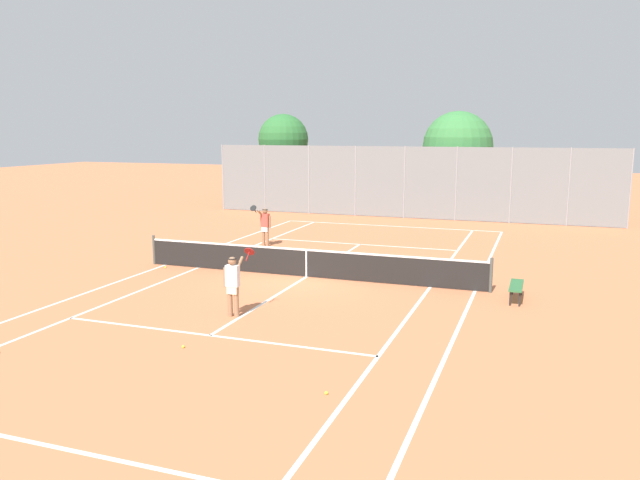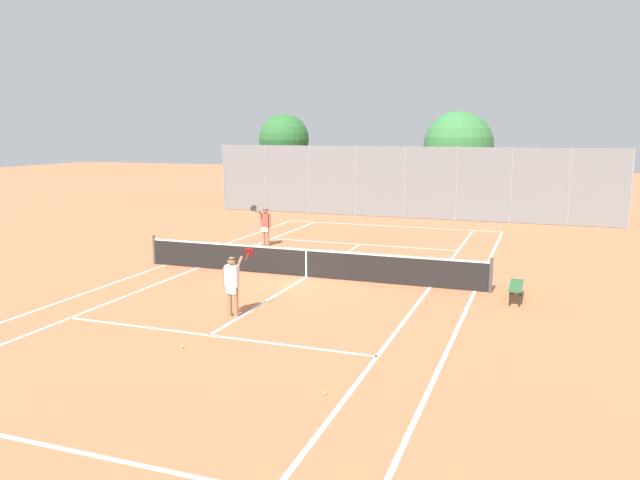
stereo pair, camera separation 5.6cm
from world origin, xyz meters
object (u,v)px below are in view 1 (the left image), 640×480
Objects in this scene: player_near_side at (233,282)px; tree_behind_right at (456,148)px; tennis_net at (306,262)px; tree_behind_left at (283,141)px; loose_tennis_ball_4 at (385,275)px; loose_tennis_ball_0 at (326,393)px; loose_tennis_ball_3 at (183,347)px; loose_tennis_ball_1 at (165,267)px; player_far_left at (265,224)px; courtside_bench at (516,286)px.

tree_behind_right is (2.58, 22.63, 2.91)m from player_near_side.
tennis_net is 19.83m from tree_behind_left.
tree_behind_left reaches higher than loose_tennis_ball_4.
player_near_side is 26.88× the size of loose_tennis_ball_0.
tennis_net is at bearing -97.62° from tree_behind_right.
loose_tennis_ball_3 is (-0.13, -7.37, -0.48)m from tennis_net.
loose_tennis_ball_4 is at bearing -89.80° from tree_behind_right.
loose_tennis_ball_3 is at bearing -53.82° from loose_tennis_ball_1.
player_near_side is at bearing -69.99° from tree_behind_left.
loose_tennis_ball_0 is at bearing -87.10° from tree_behind_right.
tree_behind_left is at bearing 122.97° from loose_tennis_ball_4.
tree_behind_left is at bearing 99.94° from loose_tennis_ball_1.
player_far_left is 14.15m from tree_behind_left.
tree_behind_right is (2.38, 17.82, 3.32)m from tennis_net.
loose_tennis_ball_3 is 25.60m from tree_behind_right.
tennis_net is 4.84m from player_near_side.
player_far_left is 1.18× the size of courtside_bench.
tree_behind_left is at bearing 114.71° from loose_tennis_ball_0.
tennis_net is 6.74m from courtside_bench.
tennis_net is at bearing 113.29° from loose_tennis_ball_0.
loose_tennis_ball_1 is at bearing -169.59° from loose_tennis_ball_4.
player_near_side is (-0.20, -4.81, 0.42)m from tennis_net.
tree_behind_left reaches higher than loose_tennis_ball_1.
loose_tennis_ball_0 is at bearing -66.71° from tennis_net.
loose_tennis_ball_0 is 1.00× the size of loose_tennis_ball_4.
tree_behind_left is (-4.70, 12.95, 3.23)m from player_far_left.
tennis_net is 18.28m from tree_behind_right.
tree_behind_left is at bearing 110.01° from player_near_side.
loose_tennis_ball_3 is at bearing 161.69° from loose_tennis_ball_0.
loose_tennis_ball_1 is 0.01× the size of tree_behind_left.
courtside_bench is 19.27m from tree_behind_right.
player_far_left is 11.66m from courtside_bench.
player_far_left is 26.88× the size of loose_tennis_ball_1.
tree_behind_left is (-12.08, 26.25, 4.13)m from loose_tennis_ball_0.
tree_behind_left reaches higher than loose_tennis_ball_0.
tree_behind_right reaches higher than loose_tennis_ball_4.
loose_tennis_ball_0 is at bearing -44.38° from player_near_side.
courtside_bench is at bearing -5.54° from tennis_net.
tennis_net is at bearing 4.92° from loose_tennis_ball_1.
tree_behind_right reaches higher than player_far_left.
loose_tennis_ball_1 is 0.01× the size of tree_behind_right.
courtside_bench is (10.37, -5.31, -0.52)m from player_far_left.
player_far_left is (-3.66, 4.66, 0.42)m from tennis_net.
loose_tennis_ball_0 is at bearing -65.29° from tree_behind_left.
player_near_side is 8.08m from courtside_bench.
courtside_bench is 0.26× the size of tree_behind_left.
player_near_side is 10.09m from player_far_left.
tennis_net is 2.67m from loose_tennis_ball_4.
loose_tennis_ball_0 is (7.38, -13.30, -0.89)m from player_far_left.
loose_tennis_ball_3 is (0.06, -2.56, -0.89)m from player_near_side.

